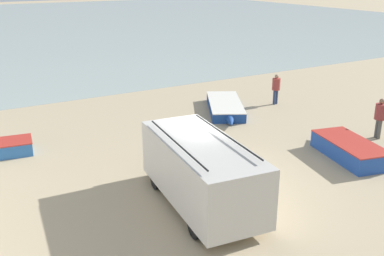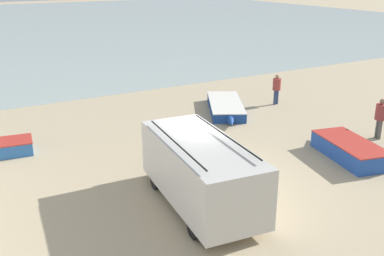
{
  "view_description": "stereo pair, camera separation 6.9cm",
  "coord_description": "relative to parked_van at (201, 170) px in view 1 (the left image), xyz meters",
  "views": [
    {
      "loc": [
        -7.6,
        -12.14,
        6.88
      ],
      "look_at": [
        0.72,
        2.25,
        1.0
      ],
      "focal_mm": 42.0,
      "sensor_mm": 36.0,
      "label": 1
    },
    {
      "loc": [
        -7.54,
        -12.18,
        6.88
      ],
      "look_at": [
        0.72,
        2.25,
        1.0
      ],
      "focal_mm": 42.0,
      "sensor_mm": 36.0,
      "label": 2
    }
  ],
  "objects": [
    {
      "name": "fisherman_2",
      "position": [
        9.17,
        7.39,
        -0.17
      ],
      "size": [
        0.43,
        0.43,
        1.64
      ],
      "rotation": [
        0.0,
        0.0,
        4.82
      ],
      "color": "navy",
      "rests_on": "ground_plane"
    },
    {
      "name": "parked_van",
      "position": [
        0.0,
        0.0,
        0.0
      ],
      "size": [
        2.59,
        5.41,
        2.21
      ],
      "rotation": [
        0.0,
        0.0,
        1.46
      ],
      "color": "beige",
      "rests_on": "ground_plane"
    },
    {
      "name": "fishing_rowboat_0",
      "position": [
        6.88,
        0.37,
        -0.81
      ],
      "size": [
        2.16,
        4.02,
        0.68
      ],
      "rotation": [
        0.0,
        0.0,
        1.35
      ],
      "color": "#234CA3",
      "rests_on": "ground_plane"
    },
    {
      "name": "ground_plane",
      "position": [
        1.18,
        1.57,
        -1.15
      ],
      "size": [
        200.0,
        200.0,
        0.0
      ],
      "primitive_type": "plane",
      "color": "tan"
    },
    {
      "name": "fisherman_1",
      "position": [
        9.6,
        1.14,
        -0.1
      ],
      "size": [
        0.46,
        0.46,
        1.76
      ],
      "rotation": [
        0.0,
        0.0,
        2.82
      ],
      "color": "#5B564C",
      "rests_on": "ground_plane"
    },
    {
      "name": "fishing_rowboat_2",
      "position": [
        6.06,
        7.61,
        -0.91
      ],
      "size": [
        3.38,
        4.95,
        0.49
      ],
      "rotation": [
        0.0,
        0.0,
        4.22
      ],
      "color": "navy",
      "rests_on": "ground_plane"
    }
  ]
}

